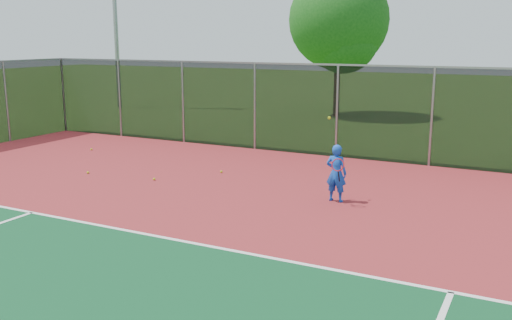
% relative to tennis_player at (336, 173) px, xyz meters
% --- Properties ---
extents(court_apron, '(30.00, 20.00, 0.02)m').
position_rel_tennis_player_xyz_m(court_apron, '(1.26, -4.99, -0.71)').
color(court_apron, maroon).
rests_on(court_apron, ground).
extents(fence_back, '(30.00, 0.06, 3.03)m').
position_rel_tennis_player_xyz_m(fence_back, '(1.26, 5.01, 0.85)').
color(fence_back, black).
rests_on(fence_back, court_apron).
extents(tennis_player, '(0.59, 0.59, 2.02)m').
position_rel_tennis_player_xyz_m(tennis_player, '(0.00, 0.00, 0.00)').
color(tennis_player, blue).
rests_on(tennis_player, court_apron).
extents(practice_ball_1, '(0.07, 0.07, 0.07)m').
position_rel_tennis_player_xyz_m(practice_ball_1, '(-5.13, -0.31, -0.66)').
color(practice_ball_1, '#B7C817').
rests_on(practice_ball_1, court_apron).
extents(practice_ball_3, '(0.07, 0.07, 0.07)m').
position_rel_tennis_player_xyz_m(practice_ball_3, '(-3.93, 1.29, -0.66)').
color(practice_ball_3, '#B7C817').
rests_on(practice_ball_3, court_apron).
extents(practice_ball_4, '(0.07, 0.07, 0.07)m').
position_rel_tennis_player_xyz_m(practice_ball_4, '(-7.31, -0.55, -0.66)').
color(practice_ball_4, '#B7C817').
rests_on(practice_ball_4, court_apron).
extents(practice_ball_6, '(0.07, 0.07, 0.07)m').
position_rel_tennis_player_xyz_m(practice_ball_6, '(-9.72, 2.19, -0.66)').
color(practice_ball_6, '#B7C817').
rests_on(practice_ball_6, court_apron).
extents(tree_back_left, '(4.90, 4.90, 7.19)m').
position_rel_tennis_player_xyz_m(tree_back_left, '(-5.03, 14.69, 3.80)').
color(tree_back_left, '#332112').
rests_on(tree_back_left, ground).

